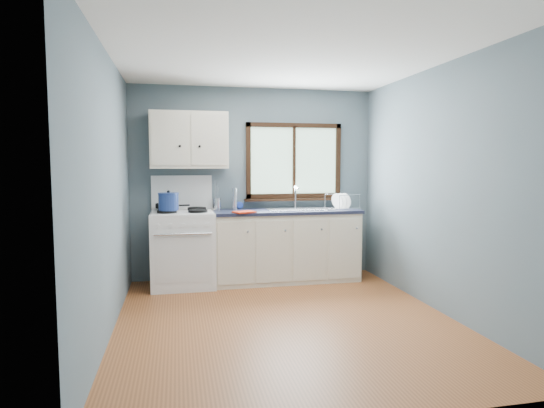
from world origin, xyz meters
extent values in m
cube|color=#99552B|center=(0.00, 0.00, -0.01)|extent=(3.20, 3.60, 0.02)
cube|color=white|center=(0.00, 0.00, 2.51)|extent=(3.20, 3.60, 0.02)
cube|color=slate|center=(0.00, 1.81, 1.25)|extent=(3.20, 0.02, 2.50)
cube|color=slate|center=(0.00, -1.81, 1.25)|extent=(3.20, 0.02, 2.50)
cube|color=slate|center=(-1.61, 0.00, 1.25)|extent=(0.02, 3.60, 2.50)
cube|color=slate|center=(1.61, 0.00, 1.25)|extent=(0.02, 3.60, 2.50)
cube|color=white|center=(-0.95, 1.47, 0.46)|extent=(0.76, 0.65, 0.92)
cube|color=white|center=(-0.95, 1.77, 1.14)|extent=(0.76, 0.05, 0.44)
cube|color=silver|center=(-0.95, 1.47, 0.93)|extent=(0.72, 0.59, 0.01)
cylinder|color=black|center=(-1.13, 1.32, 0.95)|extent=(0.23, 0.23, 0.03)
cylinder|color=black|center=(-0.77, 1.32, 0.95)|extent=(0.23, 0.23, 0.03)
cylinder|color=black|center=(-1.13, 1.61, 0.95)|extent=(0.23, 0.23, 0.03)
cylinder|color=black|center=(-0.77, 1.61, 0.95)|extent=(0.23, 0.23, 0.03)
cylinder|color=silver|center=(-0.95, 1.12, 0.70)|extent=(0.66, 0.02, 0.02)
cube|color=silver|center=(-0.95, 1.14, 0.40)|extent=(0.66, 0.01, 0.55)
cube|color=beige|center=(0.36, 1.49, 0.44)|extent=(1.85, 0.60, 0.88)
cube|color=black|center=(0.36, 1.51, 0.04)|extent=(1.85, 0.54, 0.08)
cube|color=black|center=(0.36, 1.49, 0.90)|extent=(1.89, 0.64, 0.04)
cube|color=silver|center=(0.54, 1.49, 0.92)|extent=(0.84, 0.46, 0.01)
cube|color=silver|center=(0.34, 1.49, 0.85)|extent=(0.36, 0.40, 0.14)
cube|color=silver|center=(0.74, 1.49, 0.85)|extent=(0.36, 0.40, 0.14)
cylinder|color=silver|center=(0.54, 1.69, 1.06)|extent=(0.02, 0.02, 0.28)
cylinder|color=silver|center=(0.54, 1.62, 1.19)|extent=(0.02, 0.16, 0.02)
sphere|color=silver|center=(0.54, 1.69, 1.20)|extent=(0.04, 0.04, 0.04)
cube|color=#9EC6A8|center=(0.54, 1.79, 1.55)|extent=(1.22, 0.01, 0.92)
cube|color=black|center=(0.54, 1.77, 2.02)|extent=(1.30, 0.05, 0.06)
cube|color=black|center=(0.54, 1.77, 1.08)|extent=(1.30, 0.05, 0.06)
cube|color=black|center=(-0.08, 1.77, 1.55)|extent=(0.06, 0.05, 1.00)
cube|color=black|center=(1.16, 1.77, 1.55)|extent=(0.06, 0.05, 1.00)
cube|color=black|center=(0.54, 1.77, 1.55)|extent=(0.03, 0.05, 0.92)
cube|color=black|center=(0.54, 1.74, 1.03)|extent=(1.36, 0.10, 0.03)
cube|color=beige|center=(-0.85, 1.63, 1.80)|extent=(0.95, 0.32, 0.70)
cube|color=beige|center=(-1.09, 1.46, 1.80)|extent=(0.44, 0.01, 0.62)
cube|color=beige|center=(-0.61, 1.46, 1.80)|extent=(0.44, 0.01, 0.62)
sphere|color=black|center=(-0.97, 1.45, 1.72)|extent=(0.03, 0.03, 0.03)
sphere|color=black|center=(-0.73, 1.45, 1.72)|extent=(0.03, 0.03, 0.03)
cylinder|color=black|center=(-1.14, 1.63, 0.99)|extent=(0.30, 0.30, 0.06)
cube|color=black|center=(-0.94, 1.65, 0.99)|extent=(0.16, 0.04, 0.02)
cylinder|color=navy|center=(-1.11, 1.33, 1.06)|extent=(0.29, 0.29, 0.20)
cylinder|color=navy|center=(-1.11, 1.33, 1.16)|extent=(0.30, 0.30, 0.01)
sphere|color=black|center=(-1.11, 1.33, 1.18)|extent=(0.04, 0.04, 0.04)
cylinder|color=silver|center=(-0.52, 1.67, 0.99)|extent=(0.15, 0.15, 0.15)
cylinder|color=silver|center=(-0.50, 1.67, 1.15)|extent=(0.01, 0.01, 0.22)
cylinder|color=silver|center=(-0.53, 1.69, 1.17)|extent=(0.01, 0.01, 0.26)
cylinder|color=silver|center=(-0.52, 1.65, 1.14)|extent=(0.01, 0.01, 0.20)
cylinder|color=silver|center=(-0.29, 1.65, 1.06)|extent=(0.08, 0.08, 0.28)
imported|color=#2241AC|center=(-0.21, 1.72, 1.04)|extent=(0.10, 0.10, 0.24)
cube|color=red|center=(-0.22, 1.24, 0.93)|extent=(0.30, 0.26, 0.02)
cube|color=silver|center=(1.13, 1.52, 0.93)|extent=(0.47, 0.43, 0.01)
cylinder|color=silver|center=(1.02, 1.32, 1.01)|extent=(0.01, 0.01, 0.18)
cylinder|color=silver|center=(1.36, 1.47, 1.01)|extent=(0.01, 0.01, 0.18)
cylinder|color=silver|center=(0.91, 1.58, 1.01)|extent=(0.01, 0.01, 0.18)
cylinder|color=silver|center=(1.25, 1.73, 1.01)|extent=(0.01, 0.01, 0.18)
cylinder|color=silver|center=(1.19, 1.40, 1.10)|extent=(0.34, 0.16, 0.01)
cylinder|color=silver|center=(1.08, 1.65, 1.10)|extent=(0.34, 0.16, 0.01)
cylinder|color=white|center=(1.05, 1.49, 1.02)|extent=(0.13, 0.21, 0.20)
cylinder|color=white|center=(1.12, 1.52, 1.02)|extent=(0.13, 0.21, 0.20)
cylinder|color=white|center=(1.18, 1.55, 1.02)|extent=(0.13, 0.21, 0.20)
camera|label=1|loc=(-1.01, -4.15, 1.50)|focal=30.00mm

